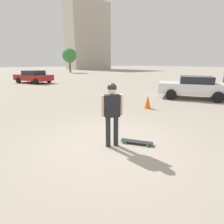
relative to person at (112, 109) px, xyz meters
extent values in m
plane|color=gray|center=(0.00, 0.00, -1.04)|extent=(220.00, 220.00, 0.00)
cylinder|color=#262628|center=(-0.04, -0.10, -0.62)|extent=(0.13, 0.13, 0.83)
cylinder|color=#262628|center=(0.04, 0.10, -0.62)|extent=(0.13, 0.13, 0.83)
cube|color=black|center=(0.00, 0.00, 0.08)|extent=(0.33, 0.44, 0.57)
cylinder|color=beige|center=(-0.09, -0.23, 0.10)|extent=(0.09, 0.09, 0.54)
cylinder|color=beige|center=(0.09, 0.23, 0.10)|extent=(0.09, 0.09, 0.54)
sphere|color=beige|center=(0.00, 0.00, 0.50)|extent=(0.23, 0.23, 0.23)
sphere|color=black|center=(0.00, 0.00, 0.54)|extent=(0.24, 0.24, 0.24)
cube|color=#232328|center=(0.31, 0.63, -0.97)|extent=(0.83, 0.68, 0.01)
cylinder|color=green|center=(0.13, 0.36, -1.01)|extent=(0.07, 0.06, 0.06)
cylinder|color=green|center=(0.00, 0.54, -1.01)|extent=(0.07, 0.06, 0.06)
cylinder|color=green|center=(0.62, 0.72, -1.01)|extent=(0.07, 0.06, 0.06)
cylinder|color=green|center=(0.49, 0.90, -1.01)|extent=(0.07, 0.06, 0.06)
cube|color=silver|center=(-2.37, 8.06, -0.40)|extent=(4.39, 3.74, 0.66)
cube|color=#1E232D|center=(-2.29, 8.12, 0.14)|extent=(2.41, 2.34, 0.42)
cylinder|color=black|center=(-2.94, 6.62, -0.73)|extent=(0.63, 0.51, 0.62)
cylinder|color=black|center=(-3.92, 8.08, -0.73)|extent=(0.63, 0.51, 0.62)
cylinder|color=black|center=(-0.83, 8.04, -0.73)|extent=(0.63, 0.51, 0.62)
cylinder|color=black|center=(-1.81, 9.50, -0.73)|extent=(0.63, 0.51, 0.62)
cube|color=maroon|center=(-17.83, 2.04, -0.43)|extent=(4.69, 3.69, 0.62)
cube|color=#1E232D|center=(-17.73, 2.09, 0.11)|extent=(2.51, 2.39, 0.46)
cylinder|color=black|center=(-18.57, 0.59, -0.73)|extent=(0.63, 0.47, 0.61)
cylinder|color=black|center=(-19.45, 2.21, -0.73)|extent=(0.63, 0.47, 0.61)
cylinder|color=black|center=(-16.21, 1.87, -0.73)|extent=(0.63, 0.47, 0.61)
cylinder|color=black|center=(-17.09, 3.49, -0.73)|extent=(0.63, 0.47, 0.61)
cube|color=#B2A899|center=(-55.81, 29.86, 10.07)|extent=(8.76, 14.08, 22.22)
cylinder|color=brown|center=(-36.28, 14.29, 0.34)|extent=(0.40, 0.40, 2.76)
sphere|color=#387A3D|center=(-36.28, 14.29, 2.84)|extent=(3.22, 3.22, 3.22)
cone|color=orange|center=(-2.27, 3.83, -0.71)|extent=(0.33, 0.33, 0.66)
camera|label=1|loc=(3.49, -2.54, 1.13)|focal=28.00mm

